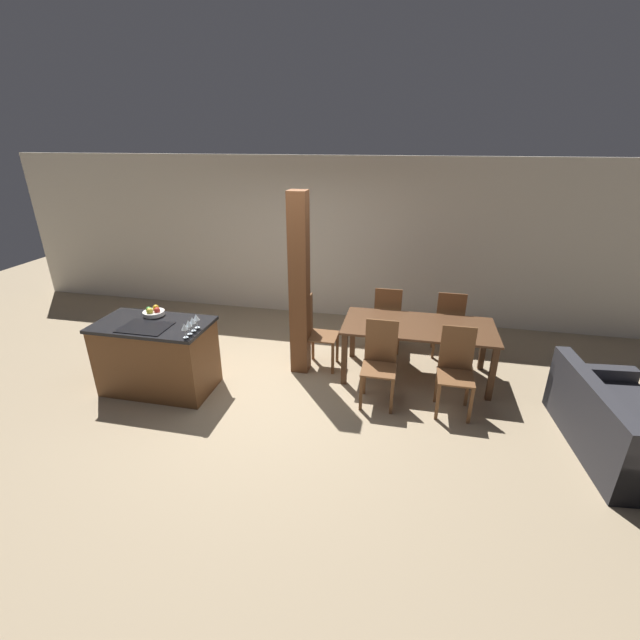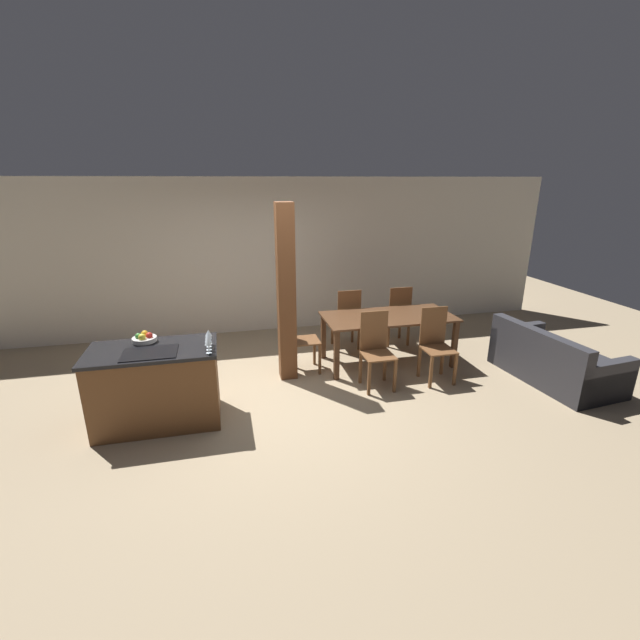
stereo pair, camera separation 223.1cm
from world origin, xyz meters
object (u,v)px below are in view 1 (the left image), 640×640
(dining_chair_far_left, at_px, (387,318))
(wine_glass_far, at_px, (192,321))
(dining_chair_near_left, at_px, (380,362))
(dining_chair_head_end, at_px, (317,331))
(kitchen_island, at_px, (157,356))
(wine_glass_end, at_px, (196,318))
(wine_glass_middle, at_px, (189,324))
(dining_chair_far_right, at_px, (449,323))
(fruit_bowl, at_px, (154,312))
(wine_glass_near, at_px, (185,327))
(timber_post, at_px, (299,287))
(dining_chair_near_right, at_px, (456,369))
(couch, at_px, (619,428))
(dining_table, at_px, (418,332))

(dining_chair_far_left, bearing_deg, wine_glass_far, 40.08)
(dining_chair_near_left, height_order, dining_chair_head_end, same)
(kitchen_island, height_order, dining_chair_near_left, dining_chair_near_left)
(wine_glass_far, distance_m, wine_glass_end, 0.09)
(wine_glass_middle, bearing_deg, dining_chair_far_right, 32.10)
(fruit_bowl, relative_size, wine_glass_near, 1.56)
(wine_glass_end, relative_size, timber_post, 0.07)
(dining_chair_head_end, relative_size, timber_post, 0.42)
(kitchen_island, relative_size, dining_chair_near_right, 1.36)
(wine_glass_middle, height_order, dining_chair_near_right, wine_glass_middle)
(wine_glass_middle, distance_m, dining_chair_head_end, 1.77)
(wine_glass_near, xyz_separation_m, wine_glass_end, (0.00, 0.27, 0.00))
(kitchen_island, distance_m, wine_glass_far, 0.86)
(fruit_bowl, xyz_separation_m, wine_glass_near, (0.71, -0.51, 0.09))
(kitchen_island, bearing_deg, wine_glass_end, -2.73)
(dining_chair_far_left, height_order, timber_post, timber_post)
(dining_chair_far_left, bearing_deg, couch, 144.59)
(wine_glass_middle, distance_m, dining_chair_near_right, 3.06)
(dining_chair_near_left, relative_size, dining_chair_head_end, 1.00)
(wine_glass_far, height_order, timber_post, timber_post)
(wine_glass_far, relative_size, couch, 0.10)
(wine_glass_end, bearing_deg, dining_chair_far_right, 29.54)
(dining_chair_far_left, bearing_deg, dining_chair_head_end, 36.47)
(fruit_bowl, bearing_deg, dining_chair_near_left, 2.00)
(wine_glass_end, height_order, dining_chair_far_left, wine_glass_end)
(wine_glass_middle, relative_size, timber_post, 0.07)
(kitchen_island, bearing_deg, timber_post, 27.47)
(kitchen_island, distance_m, fruit_bowl, 0.55)
(dining_chair_far_right, bearing_deg, wine_glass_middle, 32.10)
(dining_chair_far_right, bearing_deg, dining_chair_near_right, 90.00)
(wine_glass_far, bearing_deg, dining_table, 23.47)
(couch, xyz_separation_m, timber_post, (-3.55, 0.93, 0.93))
(fruit_bowl, distance_m, wine_glass_middle, 0.83)
(timber_post, bearing_deg, wine_glass_middle, -133.77)
(wine_glass_end, xyz_separation_m, dining_chair_far_left, (2.11, 1.68, -0.52))
(dining_chair_far_right, height_order, timber_post, timber_post)
(wine_glass_middle, height_order, dining_chair_near_left, wine_glass_middle)
(couch, bearing_deg, dining_chair_near_left, 75.22)
(fruit_bowl, height_order, dining_chair_head_end, fruit_bowl)
(wine_glass_middle, bearing_deg, kitchen_island, 161.08)
(wine_glass_far, bearing_deg, dining_chair_near_left, 11.58)
(wine_glass_end, bearing_deg, dining_chair_head_end, 40.15)
(wine_glass_middle, distance_m, dining_chair_far_left, 2.86)
(fruit_bowl, height_order, dining_chair_near_left, fruit_bowl)
(wine_glass_middle, xyz_separation_m, dining_chair_far_left, (2.11, 1.86, -0.52))
(fruit_bowl, xyz_separation_m, dining_chair_far_right, (3.68, 1.44, -0.43))
(dining_chair_near_right, height_order, dining_chair_far_left, same)
(dining_table, relative_size, dining_chair_near_right, 1.90)
(dining_table, xyz_separation_m, dining_chair_near_left, (-0.43, -0.67, -0.13))
(dining_chair_near_right, bearing_deg, timber_post, 164.93)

